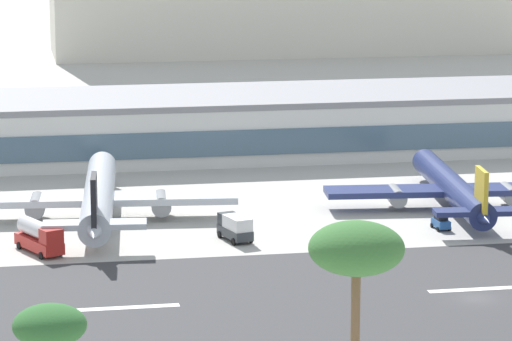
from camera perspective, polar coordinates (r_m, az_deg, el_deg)
The scene contains 12 objects.
ground_plane at distance 158.18m, azimuth 8.80°, elevation -5.09°, with size 1400.00×1400.00×0.00m, color #B2AFA8.
runway_strip at distance 161.12m, azimuth 8.42°, elevation -4.76°, with size 800.00×38.07×0.08m, color #38383A.
runway_centreline_dash_3 at distance 153.51m, azimuth -5.32°, elevation -5.49°, with size 12.00×1.20×0.01m, color white.
runway_centreline_dash_4 at distance 161.61m, azimuth 8.95°, elevation -4.71°, with size 12.00×1.20×0.01m, color white.
terminal_building at distance 238.39m, azimuth -0.52°, elevation 1.91°, with size 164.69×26.23×10.14m.
airliner_black_tail_gate_0 at distance 192.07m, azimuth -6.32°, elevation -1.10°, with size 37.76×46.70×9.76m.
airliner_gold_tail_gate_1 at distance 199.46m, azimuth 7.92°, elevation -0.76°, with size 35.98×42.37×8.85m.
service_fuel_truck_0 at distance 176.79m, azimuth -8.67°, elevation -2.63°, with size 6.01×8.79×3.95m.
service_box_truck_1 at distance 180.77m, azimuth -0.85°, elevation -2.26°, with size 3.98×6.43×3.25m.
service_baggage_tug_2 at distance 188.29m, azimuth 7.41°, elevation -2.03°, with size 2.07×3.30×2.20m.
palm_tree_1 at distance 110.32m, azimuth -8.25°, elevation -6.26°, with size 5.71×5.71×13.19m.
palm_tree_2 at distance 116.46m, azimuth 4.04°, elevation -3.24°, with size 7.92×7.92×17.67m.
Camera 1 is at (-50.38, -143.08, 44.86)m, focal length 99.97 mm.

